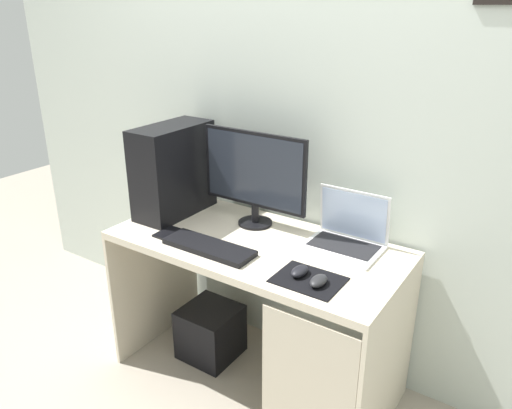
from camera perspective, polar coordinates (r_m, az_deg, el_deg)
ground_plane at (r=2.65m, az=0.00°, el=-19.07°), size 8.00×8.00×0.00m
wall_back at (r=2.35m, az=4.99°, el=11.06°), size 4.00×0.05×2.60m
desk at (r=2.29m, az=0.19°, el=-8.12°), size 1.32×0.64×0.76m
pc_tower at (r=2.50m, az=-9.46°, el=3.91°), size 0.20×0.43×0.45m
monitor at (r=2.31m, az=-0.21°, el=3.41°), size 0.55×0.17×0.46m
laptop at (r=2.21m, az=10.30°, el=-3.61°), size 0.33×0.25×0.24m
keyboard at (r=2.17m, az=-5.43°, el=-4.89°), size 0.42×0.14×0.02m
mousepad at (r=1.94m, az=6.04°, el=-8.60°), size 0.26×0.20×0.00m
mouse_left at (r=1.96m, az=5.03°, el=-7.63°), size 0.06×0.10×0.03m
mouse_right at (r=1.90m, az=7.19°, el=-8.69°), size 0.06×0.10×0.03m
cell_phone at (r=2.34m, az=-10.16°, el=-3.20°), size 0.07×0.13×0.01m
subwoofer at (r=2.72m, az=-5.24°, el=-14.33°), size 0.28×0.28×0.28m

